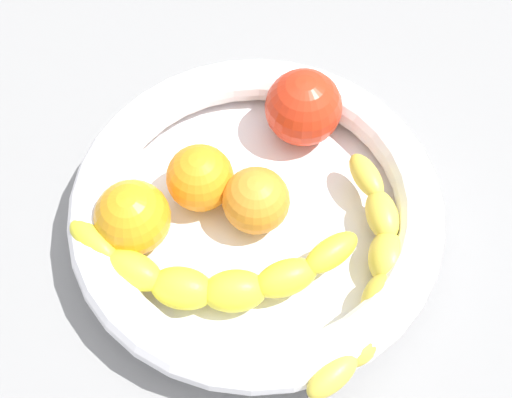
{
  "coord_description": "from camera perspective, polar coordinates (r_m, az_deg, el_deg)",
  "views": [
    {
      "loc": [
        -25.97,
        4.56,
        52.7
      ],
      "look_at": [
        0.0,
        0.0,
        7.77
      ],
      "focal_mm": 45.72,
      "sensor_mm": 36.0,
      "label": 1
    }
  ],
  "objects": [
    {
      "name": "tomato_red",
      "position": [
        0.57,
        4.17,
        7.99
      ],
      "size": [
        6.73,
        6.73,
        6.73
      ],
      "primitive_type": "sphere",
      "color": "red",
      "rests_on": "fruit_bowl"
    },
    {
      "name": "fruit_bowl",
      "position": [
        0.54,
        0.0,
        -1.03
      ],
      "size": [
        30.51,
        30.51,
        5.49
      ],
      "color": "white",
      "rests_on": "kitchen_counter"
    },
    {
      "name": "orange_front",
      "position": [
        0.52,
        -0.26,
        0.1
      ],
      "size": [
        5.5,
        5.5,
        5.5
      ],
      "primitive_type": "sphere",
      "color": "orange",
      "rests_on": "fruit_bowl"
    },
    {
      "name": "kitchen_counter",
      "position": [
        0.58,
        0.0,
        -3.16
      ],
      "size": [
        120.0,
        120.0,
        3.0
      ],
      "primitive_type": "cube",
      "color": "gray",
      "rests_on": "ground"
    },
    {
      "name": "banana_draped_left",
      "position": [
        0.5,
        -4.1,
        -6.64
      ],
      "size": [
        10.16,
        23.07,
        3.66
      ],
      "color": "yellow",
      "rests_on": "fruit_bowl"
    },
    {
      "name": "banana_draped_right",
      "position": [
        0.51,
        10.23,
        -6.55
      ],
      "size": [
        20.02,
        10.99,
        3.38
      ],
      "color": "gold",
      "rests_on": "fruit_bowl"
    },
    {
      "name": "orange_mid_right",
      "position": [
        0.54,
        -4.92,
        1.85
      ],
      "size": [
        5.59,
        5.59,
        5.59
      ],
      "primitive_type": "sphere",
      "color": "orange",
      "rests_on": "fruit_bowl"
    },
    {
      "name": "orange_mid_left",
      "position": [
        0.52,
        -10.74,
        -1.52
      ],
      "size": [
        6.06,
        6.06,
        6.06
      ],
      "primitive_type": "sphere",
      "color": "orange",
      "rests_on": "fruit_bowl"
    }
  ]
}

